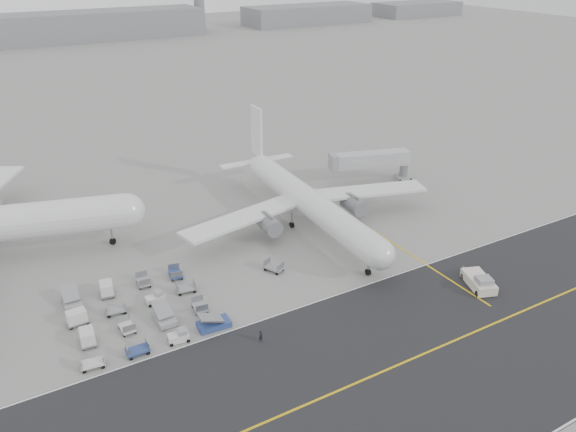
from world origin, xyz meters
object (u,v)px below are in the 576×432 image
jet_bridge (371,161)px  airliner_b (307,200)px  pushback_tug (479,282)px  ground_crew_a (261,336)px  control_tower (199,1)px

jet_bridge → airliner_b: bearing=-137.4°
pushback_tug → ground_crew_a: pushback_tug is taller
ground_crew_a → airliner_b: bearing=24.4°
control_tower → ground_crew_a: control_tower is taller
airliner_b → ground_crew_a: 33.47m
jet_bridge → control_tower: bearing=93.7°
airliner_b → ground_crew_a: airliner_b is taller
airliner_b → pushback_tug: airliner_b is taller
jet_bridge → ground_crew_a: size_ratio=10.76×
control_tower → ground_crew_a: 289.60m
pushback_tug → jet_bridge: size_ratio=0.45×
airliner_b → jet_bridge: bearing=27.7°
pushback_tug → ground_crew_a: 33.38m
control_tower → jet_bridge: bearing=-103.6°
jet_bridge → ground_crew_a: 56.48m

